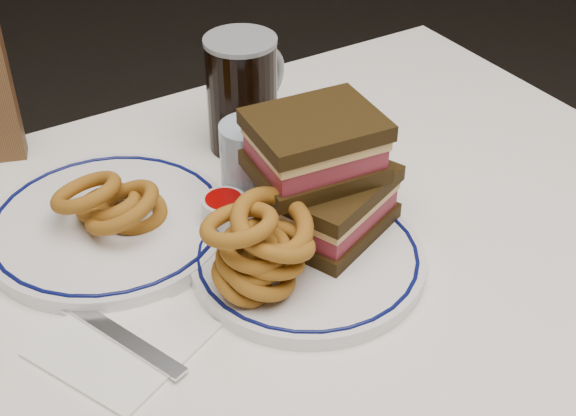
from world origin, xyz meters
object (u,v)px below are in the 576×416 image
reuben_sandwich (323,175)px  far_plate (109,225)px  main_plate (308,259)px  beer_mug (244,92)px

reuben_sandwich → far_plate: reuben_sandwich is taller
main_plate → far_plate: size_ratio=0.91×
main_plate → beer_mug: beer_mug is taller
main_plate → beer_mug: size_ratio=1.65×
beer_mug → far_plate: beer_mug is taller
reuben_sandwich → main_plate: bearing=-139.9°
reuben_sandwich → beer_mug: bearing=83.8°
beer_mug → reuben_sandwich: bearing=-96.2°
reuben_sandwich → beer_mug: 0.22m
far_plate → main_plate: bearing=-46.2°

